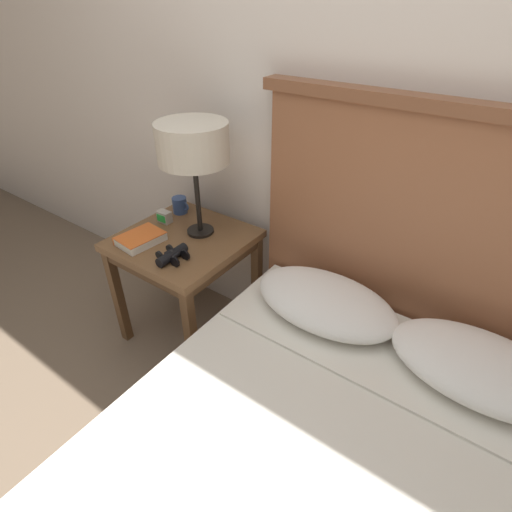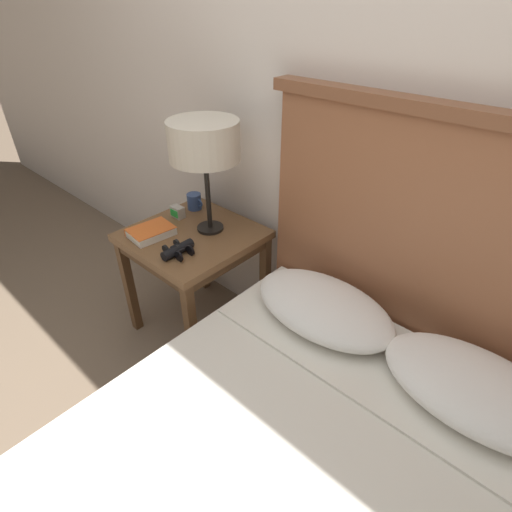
# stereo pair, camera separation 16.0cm
# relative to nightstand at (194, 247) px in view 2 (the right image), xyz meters

# --- Properties ---
(ground_plane) EXTENTS (20.00, 20.00, 0.00)m
(ground_plane) POSITION_rel_nightstand_xyz_m (0.63, -0.66, -0.53)
(ground_plane) COLOR #7A6651
(ground_plane) RESTS_ON ground
(wall_back) EXTENTS (8.00, 0.06, 2.60)m
(wall_back) POSITION_rel_nightstand_xyz_m (0.63, 0.36, 0.77)
(wall_back) COLOR silver
(wall_back) RESTS_ON ground_plane
(nightstand) EXTENTS (0.58, 0.58, 0.61)m
(nightstand) POSITION_rel_nightstand_xyz_m (0.00, 0.00, 0.00)
(nightstand) COLOR brown
(nightstand) RESTS_ON ground_plane
(bed) EXTENTS (1.49, 1.83, 1.32)m
(bed) POSITION_rel_nightstand_xyz_m (1.04, -0.50, -0.24)
(bed) COLOR brown
(bed) RESTS_ON ground_plane
(table_lamp) EXTENTS (0.32, 0.32, 0.53)m
(table_lamp) POSITION_rel_nightstand_xyz_m (0.04, 0.09, 0.52)
(table_lamp) COLOR black
(table_lamp) RESTS_ON nightstand
(book_on_nightstand) EXTENTS (0.17, 0.22, 0.04)m
(book_on_nightstand) POSITION_rel_nightstand_xyz_m (-0.13, -0.15, 0.10)
(book_on_nightstand) COLOR silver
(book_on_nightstand) RESTS_ON nightstand
(binoculars_pair) EXTENTS (0.14, 0.16, 0.05)m
(binoculars_pair) POSITION_rel_nightstand_xyz_m (0.10, -0.16, 0.10)
(binoculars_pair) COLOR black
(binoculars_pair) RESTS_ON nightstand
(coffee_mug) EXTENTS (0.10, 0.08, 0.08)m
(coffee_mug) POSITION_rel_nightstand_xyz_m (-0.19, 0.18, 0.12)
(coffee_mug) COLOR #334C84
(coffee_mug) RESTS_ON nightstand
(alarm_clock) EXTENTS (0.07, 0.05, 0.06)m
(alarm_clock) POSITION_rel_nightstand_xyz_m (-0.18, 0.05, 0.11)
(alarm_clock) COLOR #B7B2A8
(alarm_clock) RESTS_ON nightstand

